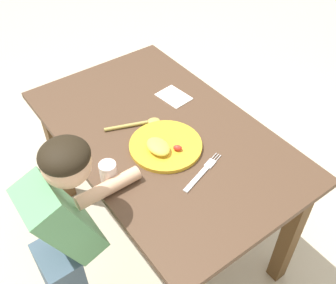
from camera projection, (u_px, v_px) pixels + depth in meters
name	position (u px, v px, depth m)	size (l,w,h in m)	color
ground_plane	(163.00, 230.00, 2.04)	(8.00, 8.00, 0.00)	beige
dining_table	(162.00, 154.00, 1.65)	(1.16, 0.71, 0.69)	#4C3525
plate	(165.00, 146.00, 1.49)	(0.28, 0.28, 0.05)	gold
fork	(202.00, 173.00, 1.40)	(0.09, 0.22, 0.01)	silver
spoon	(139.00, 124.00, 1.59)	(0.11, 0.22, 0.01)	#AA9849
drinking_cup	(108.00, 172.00, 1.35)	(0.06, 0.06, 0.08)	silver
person	(67.00, 246.00, 1.37)	(0.19, 0.42, 0.98)	#3F5567
napkin	(174.00, 97.00, 1.73)	(0.14, 0.10, 0.00)	white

